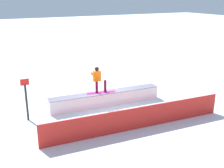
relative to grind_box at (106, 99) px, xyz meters
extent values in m
plane|color=white|center=(0.00, 0.00, -0.34)|extent=(120.00, 120.00, 0.00)
cube|color=white|center=(0.00, 0.00, 0.02)|extent=(6.18, 1.06, 0.70)
cube|color=white|center=(0.00, 0.00, -0.16)|extent=(6.19, 1.07, 0.17)
cube|color=gray|center=(0.00, 0.00, 0.39)|extent=(6.18, 1.11, 0.04)
cube|color=#C12187|center=(0.26, -0.02, 0.41)|extent=(1.58, 0.60, 0.01)
cylinder|color=maroon|center=(0.49, -0.07, 0.75)|extent=(0.17, 0.17, 0.66)
cylinder|color=maroon|center=(0.04, 0.03, 0.75)|extent=(0.17, 0.17, 0.66)
cube|color=orange|center=(0.47, -0.07, 1.35)|extent=(0.44, 0.32, 0.54)
sphere|color=black|center=(0.47, -0.07, 1.73)|extent=(0.22, 0.22, 0.22)
cylinder|color=orange|center=(0.68, 0.06, 1.38)|extent=(0.40, 0.17, 0.50)
cylinder|color=orange|center=(0.34, -0.21, 1.38)|extent=(0.13, 0.11, 0.55)
cube|color=red|center=(0.00, 3.20, 0.17)|extent=(8.72, 0.72, 1.02)
cylinder|color=#262628|center=(4.15, 0.00, 0.54)|extent=(0.10, 0.10, 1.76)
cube|color=red|center=(4.15, 0.00, 1.57)|extent=(0.40, 0.04, 0.30)
camera|label=1|loc=(6.28, 12.66, 5.42)|focal=44.66mm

